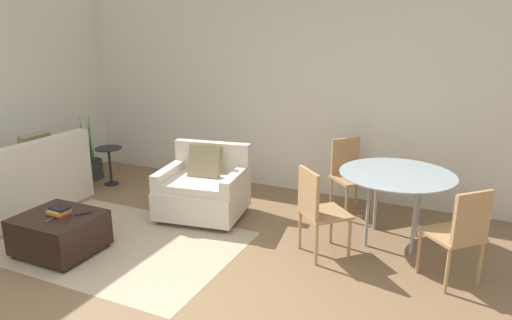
{
  "coord_description": "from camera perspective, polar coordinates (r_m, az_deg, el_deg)",
  "views": [
    {
      "loc": [
        2.18,
        -2.46,
        2.19
      ],
      "look_at": [
        0.11,
        2.03,
        0.75
      ],
      "focal_mm": 32.0,
      "sensor_mm": 36.0,
      "label": 1
    }
  ],
  "objects": [
    {
      "name": "dining_chair_far_left",
      "position": [
        5.65,
        11.54,
        -1.31
      ],
      "size": [
        0.59,
        0.59,
        0.9
      ],
      "color": "tan",
      "rests_on": "ground_plane"
    },
    {
      "name": "dining_table",
      "position": [
        4.9,
        17.15,
        -2.46
      ],
      "size": [
        1.17,
        1.17,
        0.76
      ],
      "color": "#99A8AD",
      "rests_on": "ground_plane"
    },
    {
      "name": "tv_remote_primary",
      "position": [
        4.87,
        -24.34,
        -6.77
      ],
      "size": [
        0.07,
        0.15,
        0.01
      ],
      "color": "#333338",
      "rests_on": "ottoman"
    },
    {
      "name": "potted_plant",
      "position": [
        7.28,
        -20.09,
        -0.57
      ],
      "size": [
        0.38,
        0.38,
        1.05
      ],
      "color": "#333338",
      "rests_on": "ground_plane"
    },
    {
      "name": "ottoman",
      "position": [
        5.02,
        -23.34,
        -8.27
      ],
      "size": [
        0.76,
        0.67,
        0.4
      ],
      "color": "black",
      "rests_on": "ground_plane"
    },
    {
      "name": "tv_remote_secondary",
      "position": [
        4.89,
        -20.85,
        -6.26
      ],
      "size": [
        0.13,
        0.15,
        0.01
      ],
      "color": "black",
      "rests_on": "ottoman"
    },
    {
      "name": "book_stack",
      "position": [
        4.95,
        -23.42,
        -5.88
      ],
      "size": [
        0.21,
        0.18,
        0.08
      ],
      "color": "#B72D28",
      "rests_on": "ottoman"
    },
    {
      "name": "wall_back",
      "position": [
        6.2,
        3.95,
        8.65
      ],
      "size": [
        12.0,
        0.06,
        2.75
      ],
      "color": "beige",
      "rests_on": "ground_plane"
    },
    {
      "name": "wall_left",
      "position": [
        6.77,
        -29.17,
        7.29
      ],
      "size": [
        0.06,
        12.0,
        2.75
      ],
      "color": "beige",
      "rests_on": "ground_plane"
    },
    {
      "name": "area_rug",
      "position": [
        5.08,
        -16.58,
        -9.99
      ],
      "size": [
        2.46,
        1.72,
        0.01
      ],
      "color": "tan",
      "rests_on": "ground_plane"
    },
    {
      "name": "dining_chair_near_left",
      "position": [
        4.49,
        7.68,
        -5.81
      ],
      "size": [
        0.59,
        0.59,
        0.9
      ],
      "color": "tan",
      "rests_on": "ground_plane"
    },
    {
      "name": "dining_chair_near_right",
      "position": [
        4.33,
        24.19,
        -8.01
      ],
      "size": [
        0.59,
        0.59,
        0.9
      ],
      "color": "tan",
      "rests_on": "ground_plane"
    },
    {
      "name": "armchair",
      "position": [
        5.49,
        -6.55,
        -3.61
      ],
      "size": [
        1.07,
        0.97,
        0.86
      ],
      "color": "beige",
      "rests_on": "ground_plane"
    },
    {
      "name": "couch",
      "position": [
        6.21,
        -28.95,
        -3.44
      ],
      "size": [
        0.9,
        2.01,
        0.94
      ],
      "color": "beige",
      "rests_on": "ground_plane"
    },
    {
      "name": "side_table",
      "position": [
        6.85,
        -17.85,
        0.11
      ],
      "size": [
        0.37,
        0.37,
        0.55
      ],
      "color": "black",
      "rests_on": "ground_plane"
    },
    {
      "name": "ground_plane",
      "position": [
        3.95,
        -14.68,
        -18.02
      ],
      "size": [
        20.0,
        20.0,
        0.0
      ],
      "primitive_type": "plane",
      "color": "brown"
    }
  ]
}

